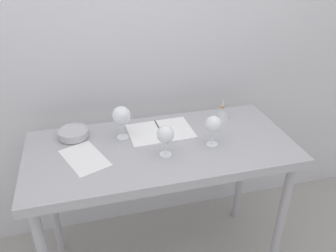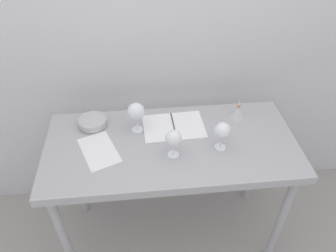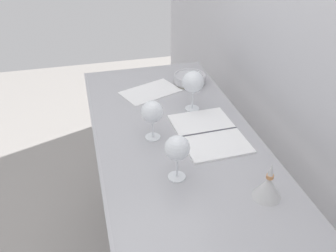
{
  "view_description": "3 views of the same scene",
  "coord_description": "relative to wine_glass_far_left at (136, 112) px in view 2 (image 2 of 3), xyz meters",
  "views": [
    {
      "loc": [
        -0.35,
        -1.48,
        1.87
      ],
      "look_at": [
        0.04,
        0.0,
        1.01
      ],
      "focal_mm": 36.41,
      "sensor_mm": 36.0,
      "label": 1
    },
    {
      "loc": [
        -0.15,
        -1.31,
        2.13
      ],
      "look_at": [
        -0.01,
        0.04,
        0.98
      ],
      "focal_mm": 34.67,
      "sensor_mm": 36.0,
      "label": 2
    },
    {
      "loc": [
        1.22,
        -0.34,
        1.75
      ],
      "look_at": [
        0.04,
        -0.05,
        0.97
      ],
      "focal_mm": 39.79,
      "sensor_mm": 36.0,
      "label": 3
    }
  ],
  "objects": [
    {
      "name": "wine_glass_far_left",
      "position": [
        0.0,
        0.0,
        0.0
      ],
      "size": [
        0.1,
        0.1,
        0.19
      ],
      "color": "white",
      "rests_on": "steel_counter"
    },
    {
      "name": "steel_counter",
      "position": [
        0.18,
        -0.13,
        -0.24
      ],
      "size": [
        1.4,
        0.65,
        0.9
      ],
      "color": "#A7A7AC",
      "rests_on": "ground_plane"
    },
    {
      "name": "ground_plane",
      "position": [
        0.18,
        -0.12,
        -1.03
      ],
      "size": [
        6.0,
        6.0,
        0.0
      ],
      "primitive_type": "plane",
      "color": "#9C9792"
    },
    {
      "name": "wine_glass_near_right",
      "position": [
        0.44,
        -0.19,
        -0.01
      ],
      "size": [
        0.09,
        0.09,
        0.17
      ],
      "color": "white",
      "rests_on": "steel_counter"
    },
    {
      "name": "wine_glass_near_center",
      "position": [
        0.18,
        -0.22,
        -0.02
      ],
      "size": [
        0.09,
        0.09,
        0.16
      ],
      "color": "white",
      "rests_on": "steel_counter"
    },
    {
      "name": "tasting_bowl",
      "position": [
        -0.26,
        0.07,
        -0.11
      ],
      "size": [
        0.16,
        0.16,
        0.05
      ],
      "color": "#DBCC66",
      "rests_on": "steel_counter"
    },
    {
      "name": "tasting_sheet_upper",
      "position": [
        -0.21,
        -0.15,
        -0.13
      ],
      "size": [
        0.26,
        0.32,
        0.0
      ],
      "primitive_type": "cube",
      "rotation": [
        0.0,
        0.0,
        0.38
      ],
      "color": "white",
      "rests_on": "steel_counter"
    },
    {
      "name": "back_wall",
      "position": [
        0.18,
        0.37,
        0.27
      ],
      "size": [
        3.8,
        0.04,
        2.6
      ],
      "primitive_type": "cube",
      "color": "silver",
      "rests_on": "ground_plane"
    },
    {
      "name": "open_notebook",
      "position": [
        0.21,
        0.0,
        -0.13
      ],
      "size": [
        0.36,
        0.26,
        0.01
      ],
      "rotation": [
        0.0,
        0.0,
        0.04
      ],
      "color": "white",
      "rests_on": "steel_counter"
    },
    {
      "name": "decanter_funnel",
      "position": [
        0.61,
        0.06,
        -0.09
      ],
      "size": [
        0.09,
        0.09,
        0.13
      ],
      "color": "silver",
      "rests_on": "steel_counter"
    }
  ]
}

